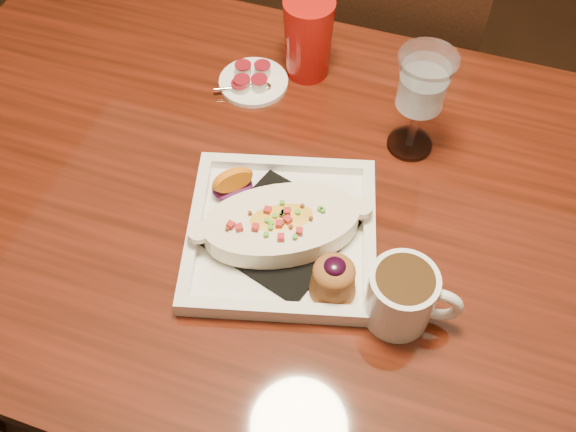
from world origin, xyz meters
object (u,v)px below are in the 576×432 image
(coffee_mug, at_px, (403,296))
(goblet, at_px, (422,87))
(chair_far, at_px, (384,66))
(red_tumbler, at_px, (308,39))
(table, at_px, (307,237))
(saucer, at_px, (252,80))
(plate, at_px, (285,232))

(coffee_mug, relative_size, goblet, 0.69)
(chair_far, relative_size, red_tumbler, 6.14)
(goblet, distance_m, red_tumbler, 0.26)
(table, bearing_deg, saucer, 128.69)
(goblet, bearing_deg, chair_far, 105.30)
(table, bearing_deg, red_tumbler, 108.15)
(coffee_mug, distance_m, goblet, 0.33)
(saucer, xyz_separation_m, red_tumbler, (0.08, 0.07, 0.06))
(table, relative_size, chair_far, 1.61)
(goblet, bearing_deg, saucer, 170.16)
(plate, distance_m, red_tumbler, 0.39)
(coffee_mug, xyz_separation_m, saucer, (-0.36, 0.37, -0.04))
(table, height_order, red_tumbler, red_tumbler)
(plate, relative_size, goblet, 1.79)
(table, bearing_deg, coffee_mug, -39.12)
(table, height_order, coffee_mug, coffee_mug)
(goblet, bearing_deg, coffee_mug, -80.38)
(goblet, distance_m, saucer, 0.33)
(chair_far, height_order, plate, chair_far)
(chair_far, bearing_deg, coffee_mug, 103.00)
(plate, height_order, saucer, plate)
(table, bearing_deg, chair_far, 90.00)
(table, xyz_separation_m, chair_far, (-0.00, 0.63, -0.15))
(goblet, xyz_separation_m, red_tumbler, (-0.22, 0.12, -0.06))
(goblet, relative_size, saucer, 1.51)
(table, distance_m, goblet, 0.31)
(plate, relative_size, red_tumbler, 2.27)
(table, height_order, plate, plate)
(goblet, relative_size, red_tumbler, 1.27)
(table, distance_m, red_tumbler, 0.35)
(chair_far, bearing_deg, red_tumbler, 74.10)
(chair_far, height_order, saucer, chair_far)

